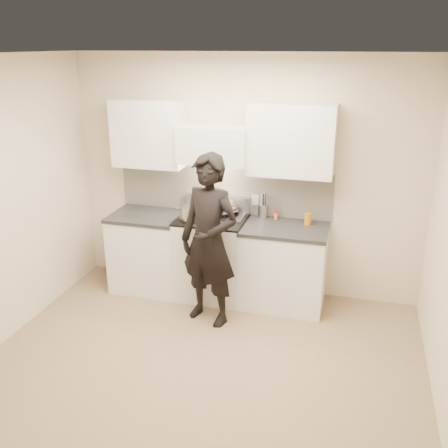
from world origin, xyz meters
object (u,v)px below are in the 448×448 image
Objects in this scene: counter_right at (284,266)px; person at (209,241)px; stove at (212,257)px; wok at (224,205)px; utensil_crock at (263,210)px.

counter_right is 0.99m from person.
wok is (0.11, 0.13, 0.59)m from stove.
wok is 0.44m from utensil_crock.
counter_right is at bearing -39.42° from utensil_crock.
utensil_crock is (0.53, 0.25, 0.53)m from stove.
person is at bearing -87.29° from wok.
stove is 0.79m from utensil_crock.
utensil_crock is (-0.30, 0.24, 0.55)m from counter_right.
stove is 3.38× the size of utensil_crock.
utensil_crock is (0.43, 0.11, -0.06)m from wok.
person is (-0.39, -0.80, -0.11)m from utensil_crock.
wok is at bearing -165.49° from utensil_crock.
person reaches higher than utensil_crock.
stove is at bearing -128.27° from wok.
wok reaches higher than counter_right.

